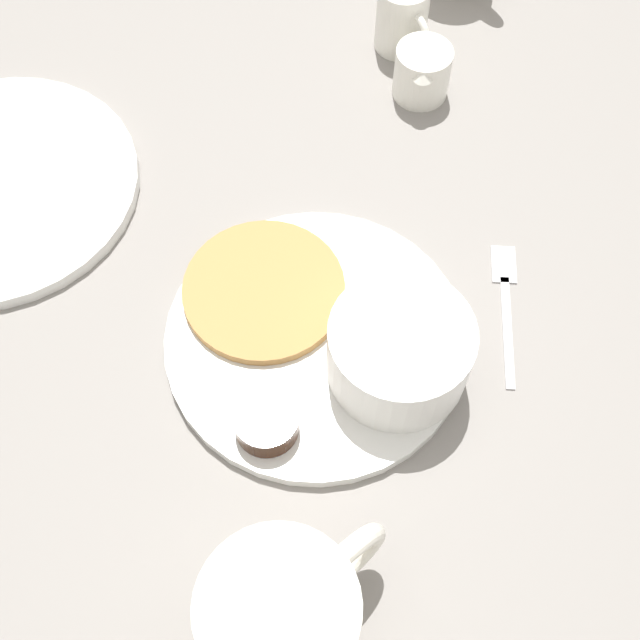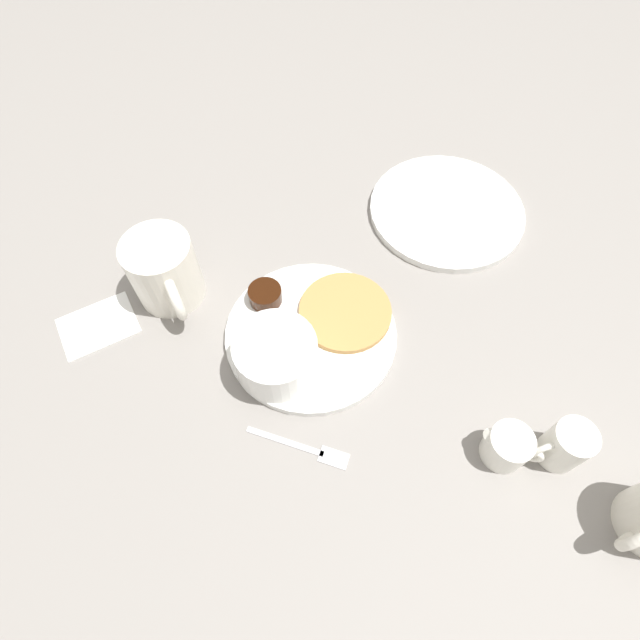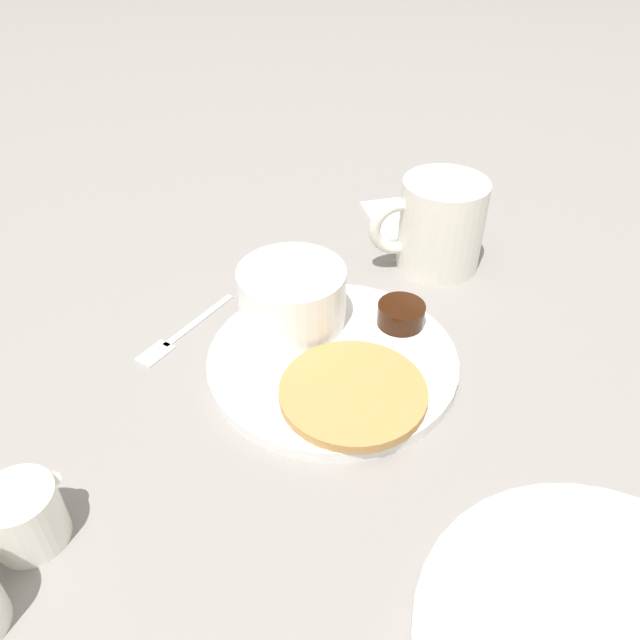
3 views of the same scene
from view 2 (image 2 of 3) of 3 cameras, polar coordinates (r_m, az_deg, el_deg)
name	(u,v)px [view 2 (image 2 of 3)]	position (r m, az deg, el deg)	size (l,w,h in m)	color
ground_plane	(311,336)	(0.69, -1.04, -1.87)	(4.00, 4.00, 0.00)	gray
plate	(311,334)	(0.69, -1.05, -1.63)	(0.23, 0.23, 0.01)	white
pancake_stack	(345,312)	(0.69, 2.89, 0.95)	(0.13, 0.13, 0.01)	#B78447
bowl	(276,355)	(0.63, -5.06, -4.02)	(0.11, 0.11, 0.06)	white
syrup_cup	(265,295)	(0.70, -6.28, 2.86)	(0.05, 0.05, 0.02)	black
butter_ramekin	(260,364)	(0.65, -6.84, -5.04)	(0.04, 0.04, 0.04)	white
coffee_mug	(165,272)	(0.72, -17.32, 5.27)	(0.09, 0.13, 0.10)	silver
creamer_pitcher_near	(507,447)	(0.64, 20.64, -13.40)	(0.06, 0.06, 0.05)	white
creamer_pitcher_far	(566,445)	(0.66, 26.27, -12.70)	(0.08, 0.05, 0.07)	white
fork	(309,449)	(0.63, -1.24, -14.56)	(0.11, 0.09, 0.00)	silver
napkin	(98,325)	(0.76, -24.06, -0.55)	(0.11, 0.09, 0.00)	white
far_plate	(446,211)	(0.85, 14.25, 12.03)	(0.25, 0.25, 0.01)	white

